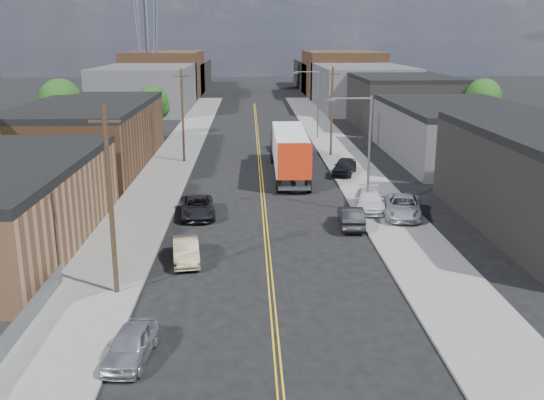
{
  "coord_description": "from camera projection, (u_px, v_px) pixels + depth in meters",
  "views": [
    {
      "loc": [
        -1.1,
        -20.0,
        13.23
      ],
      "look_at": [
        0.4,
        19.64,
        2.5
      ],
      "focal_mm": 40.0,
      "sensor_mm": 36.0,
      "label": 1
    }
  ],
  "objects": [
    {
      "name": "car_right_lot_a",
      "position": [
        403.0,
        207.0,
        45.26
      ],
      "size": [
        3.88,
        6.14,
        1.58
      ],
      "primitive_type": "imported",
      "rotation": [
        0.0,
        0.0,
        -0.24
      ],
      "color": "#BABDBF",
      "rests_on": "sidewalk_right"
    },
    {
      "name": "warehouse_brown",
      "position": [
        89.0,
        134.0,
        63.72
      ],
      "size": [
        12.0,
        26.0,
        6.6
      ],
      "color": "#543521",
      "rests_on": "ground"
    },
    {
      "name": "car_left_a",
      "position": [
        131.0,
        345.0,
        25.46
      ],
      "size": [
        2.12,
        4.28,
        1.4
      ],
      "primitive_type": "imported",
      "rotation": [
        0.0,
        0.0,
        -0.11
      ],
      "color": "#A6AAAC",
      "rests_on": "ground"
    },
    {
      "name": "streetlight_far",
      "position": [
        315.0,
        99.0,
        79.55
      ],
      "size": [
        3.39,
        0.25,
        9.0
      ],
      "color": "gray",
      "rests_on": "ground"
    },
    {
      "name": "car_right_lot_c",
      "position": [
        345.0,
        166.0,
        59.27
      ],
      "size": [
        3.3,
        5.05,
        1.6
      ],
      "primitive_type": "imported",
      "rotation": [
        0.0,
        0.0,
        -0.33
      ],
      "color": "black",
      "rests_on": "sidewalk_right"
    },
    {
      "name": "sidewalk_left",
      "position": [
        172.0,
        162.0,
        65.83
      ],
      "size": [
        5.0,
        140.0,
        0.15
      ],
      "primitive_type": "cube",
      "color": "slate",
      "rests_on": "ground"
    },
    {
      "name": "skyline_right_b",
      "position": [
        341.0,
        74.0,
        137.97
      ],
      "size": [
        16.0,
        26.0,
        10.0
      ],
      "primitive_type": "cube",
      "color": "#543521",
      "rests_on": "ground"
    },
    {
      "name": "skyline_right_c",
      "position": [
        330.0,
        75.0,
        157.65
      ],
      "size": [
        16.0,
        40.0,
        7.0
      ],
      "primitive_type": "cube",
      "color": "black",
      "rests_on": "ground"
    },
    {
      "name": "ground",
      "position": [
        258.0,
        139.0,
        80.67
      ],
      "size": [
        260.0,
        260.0,
        0.0
      ],
      "primitive_type": "plane",
      "color": "black",
      "rests_on": "ground"
    },
    {
      "name": "utility_pole_right",
      "position": [
        332.0,
        111.0,
        68.05
      ],
      "size": [
        1.6,
        0.26,
        10.0
      ],
      "color": "black",
      "rests_on": "ground"
    },
    {
      "name": "skyline_left_b",
      "position": [
        165.0,
        74.0,
        136.51
      ],
      "size": [
        16.0,
        26.0,
        10.0
      ],
      "primitive_type": "cube",
      "color": "#543521",
      "rests_on": "ground"
    },
    {
      "name": "sidewalk_right",
      "position": [
        346.0,
        160.0,
        66.52
      ],
      "size": [
        5.0,
        140.0,
        0.15
      ],
      "primitive_type": "cube",
      "color": "slate",
      "rests_on": "ground"
    },
    {
      "name": "tree_left_far",
      "position": [
        153.0,
        104.0,
        80.9
      ],
      "size": [
        4.35,
        4.2,
        6.97
      ],
      "color": "black",
      "rests_on": "ground"
    },
    {
      "name": "industrial_right_b",
      "position": [
        457.0,
        131.0,
        67.17
      ],
      "size": [
        14.0,
        24.0,
        6.1
      ],
      "color": "#343436",
      "rests_on": "ground"
    },
    {
      "name": "semi_truck",
      "position": [
        288.0,
        148.0,
        59.77
      ],
      "size": [
        3.16,
        17.37,
        4.55
      ],
      "rotation": [
        0.0,
        0.0,
        -0.02
      ],
      "color": "silver",
      "rests_on": "ground"
    },
    {
      "name": "skyline_left_a",
      "position": [
        147.0,
        88.0,
        112.66
      ],
      "size": [
        16.0,
        30.0,
        8.0
      ],
      "primitive_type": "cube",
      "color": "#343436",
      "rests_on": "ground"
    },
    {
      "name": "skyline_left_c",
      "position": [
        176.0,
        76.0,
        156.2
      ],
      "size": [
        16.0,
        40.0,
        7.0
      ],
      "primitive_type": "cube",
      "color": "black",
      "rests_on": "ground"
    },
    {
      "name": "car_right_lot_b",
      "position": [
        369.0,
        200.0,
        47.13
      ],
      "size": [
        2.75,
        5.43,
        1.51
      ],
      "primitive_type": "imported",
      "rotation": [
        0.0,
        0.0,
        -0.12
      ],
      "color": "silver",
      "rests_on": "sidewalk_right"
    },
    {
      "name": "utility_pole_left_near",
      "position": [
        111.0,
        201.0,
        30.79
      ],
      "size": [
        1.6,
        0.26,
        10.0
      ],
      "color": "black",
      "rests_on": "ground"
    },
    {
      "name": "industrial_right_c",
      "position": [
        401.0,
        101.0,
        92.05
      ],
      "size": [
        14.0,
        22.0,
        7.6
      ],
      "color": "black",
      "rests_on": "ground"
    },
    {
      "name": "car_ahead_truck",
      "position": [
        280.0,
        145.0,
        72.91
      ],
      "size": [
        2.28,
        4.71,
        1.29
      ],
      "primitive_type": "imported",
      "rotation": [
        0.0,
        0.0,
        -0.03
      ],
      "color": "black",
      "rests_on": "ground"
    },
    {
      "name": "car_left_c",
      "position": [
        197.0,
        207.0,
        45.83
      ],
      "size": [
        3.09,
        5.64,
        1.5
      ],
      "primitive_type": "imported",
      "rotation": [
        0.0,
        0.0,
        0.12
      ],
      "color": "black",
      "rests_on": "ground"
    },
    {
      "name": "streetlight_near",
      "position": [
        364.0,
        145.0,
        45.79
      ],
      "size": [
        3.39,
        0.25,
        9.0
      ],
      "color": "gray",
      "rests_on": "ground"
    },
    {
      "name": "utility_pole_left_far",
      "position": [
        183.0,
        115.0,
        64.56
      ],
      "size": [
        1.6,
        0.26,
        10.0
      ],
      "color": "black",
      "rests_on": "ground"
    },
    {
      "name": "tree_right_far",
      "position": [
        483.0,
        99.0,
        80.41
      ],
      "size": [
        4.85,
        4.76,
        7.91
      ],
      "color": "black",
      "rests_on": "ground"
    },
    {
      "name": "car_left_b",
      "position": [
        186.0,
        251.0,
        36.6
      ],
      "size": [
        2.07,
        4.5,
        1.43
      ],
      "primitive_type": "imported",
      "rotation": [
        0.0,
        0.0,
        0.13
      ],
      "color": "#817854",
      "rests_on": "ground"
    },
    {
      "name": "car_right_oncoming",
      "position": [
        351.0,
        217.0,
        43.26
      ],
      "size": [
        1.91,
        4.75,
        1.54
      ],
      "primitive_type": "imported",
      "rotation": [
        0.0,
        0.0,
        3.08
      ],
      "color": "black",
      "rests_on": "ground"
    },
    {
      "name": "chainlink_fence",
      "position": [
        5.0,
        344.0,
        25.57
      ],
      "size": [
        0.05,
        16.0,
        1.22
      ],
      "color": "slate",
      "rests_on": "ground"
    },
    {
      "name": "skyline_right_a",
      "position": [
        361.0,
        87.0,
        114.11
      ],
      "size": [
        16.0,
        30.0,
        8.0
      ],
      "primitive_type": "cube",
      "color": "#343436",
      "rests_on": "ground"
    },
    {
      "name": "centerline",
      "position": [
        260.0,
        162.0,
        66.2
      ],
      "size": [
        0.32,
        120.0,
        0.01
      ],
      "primitive_type": "cube",
      "color": "gold",
      "rests_on": "ground"
    },
    {
      "name": "tree_left_mid",
      "position": [
        61.0,
        103.0,
        73.54
      ],
      "size": [
        5.1,
        5.04,
        8.37
      ],
      "color": "black",
      "rests_on": "ground"
    }
  ]
}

